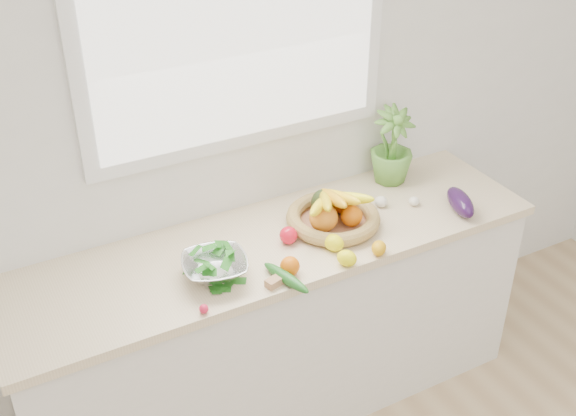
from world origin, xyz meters
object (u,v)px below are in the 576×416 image
eggplant (460,202)px  potted_herb (392,146)px  cucumber (286,278)px  colander_with_spinach (215,263)px  apple (288,235)px  fruit_basket (333,214)px

eggplant → potted_herb: size_ratio=0.63×
cucumber → colander_with_spinach: colander_with_spinach is taller
apple → eggplant: eggplant is taller
eggplant → potted_herb: (-0.11, 0.36, 0.14)m
potted_herb → fruit_basket: bearing=-155.5°
apple → eggplant: bearing=-10.4°
eggplant → potted_herb: 0.40m
potted_herb → colander_with_spinach: potted_herb is taller
potted_herb → colander_with_spinach: bearing=-163.7°
apple → colander_with_spinach: (-0.35, -0.07, 0.03)m
potted_herb → fruit_basket: potted_herb is taller
eggplant → fruit_basket: bearing=162.6°
cucumber → colander_with_spinach: size_ratio=0.82×
apple → cucumber: apple is taller
colander_with_spinach → apple: bearing=11.2°
cucumber → fruit_basket: fruit_basket is taller
eggplant → colander_with_spinach: colander_with_spinach is taller
apple → potted_herb: size_ratio=0.21×
potted_herb → fruit_basket: (-0.43, -0.20, -0.12)m
apple → colander_with_spinach: size_ratio=0.25×
potted_herb → apple: bearing=-161.0°
cucumber → potted_herb: 0.92m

